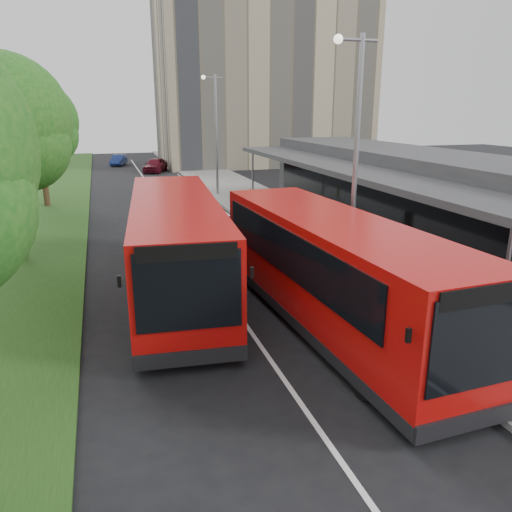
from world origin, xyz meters
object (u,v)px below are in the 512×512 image
Objects in this scene: lamp_post_far at (215,127)px; bollard at (250,196)px; bus_main at (333,272)px; lamp_post_near at (354,150)px; tree_far at (38,127)px; tree_mid at (4,129)px; car_near at (155,165)px; litter_bin at (309,226)px; bus_second at (176,245)px; car_far at (119,160)px.

lamp_post_far is 8.90× the size of bollard.
lamp_post_far reaches higher than bus_main.
lamp_post_near is 16.38m from bollard.
bus_main is at bearing -66.60° from tree_far.
tree_mid is 1.01× the size of lamp_post_near.
tree_mid is 1.01× the size of lamp_post_far.
bollard is (12.37, 8.75, -4.62)m from tree_mid.
tree_mid is at bearing 147.64° from lamp_post_near.
car_near is (-2.61, 35.10, -4.03)m from lamp_post_near.
tree_far reaches higher than litter_bin.
tree_far reaches higher than bollard.
bus_second is at bearing 130.33° from bus_main.
lamp_post_near is 0.70× the size of bus_second.
bus_main is 5.54m from bus_second.
litter_bin is at bearing -83.06° from lamp_post_far.
litter_bin is at bearing 77.37° from lamp_post_near.
lamp_post_far is 0.70× the size of bus_second.
tree_mid is 8.63m from bus_second.
lamp_post_near is at bearing -32.36° from tree_mid.
lamp_post_far reaches higher than tree_far.
car_near is 7.81m from car_far.
lamp_post_far is at bearing 78.57° from bus_second.
tree_far is 23.76m from bus_main.
car_near is (2.96, 33.60, -0.95)m from bus_second.
car_near is (-0.83, 37.64, -0.92)m from bus_main.
bus_second is 9.11m from litter_bin.
tree_far is 22.07m from lamp_post_near.
bollard is 0.27× the size of car_far.
lamp_post_near and lamp_post_far have the same top height.
tree_mid reaches higher than litter_bin.
bollard is at bearing 77.79° from bus_main.
bus_second is 12.76× the size of bollard.
tree_mid is 1.06× the size of tree_far.
bus_second is at bearing -74.25° from car_far.
lamp_post_far reaches higher than bus_second.
litter_bin is (12.71, -12.02, -4.37)m from tree_far.
lamp_post_near is 2.37× the size of car_far.
litter_bin is 0.89× the size of bollard.
lamp_post_far is at bearing 90.00° from lamp_post_near.
bollard is at bearing -73.50° from lamp_post_far.
bollard is 27.35m from car_far.
tree_mid is 17.08m from lamp_post_far.
car_far is (-4.00, 44.77, -1.05)m from bus_main.
car_near is (-2.61, 15.10, -4.03)m from lamp_post_far.
lamp_post_near is at bearing -9.75° from bus_second.
car_far is (-7.03, 26.43, -0.04)m from bollard.
bus_main is at bearing -69.44° from car_far.
bus_main is (-1.79, -2.54, -3.11)m from lamp_post_near.
car_near is 1.20× the size of car_far.
car_far is at bearing 95.65° from bus_second.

